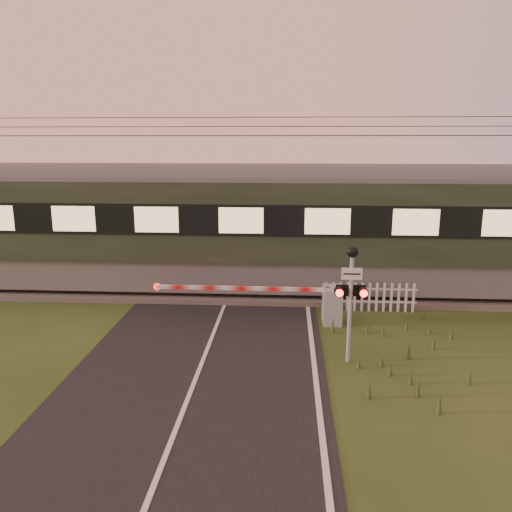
{
  "coord_description": "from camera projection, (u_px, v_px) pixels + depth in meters",
  "views": [
    {
      "loc": [
        2.06,
        -10.79,
        5.35
      ],
      "look_at": [
        1.15,
        3.2,
        2.09
      ],
      "focal_mm": 35.0,
      "sensor_mm": 36.0,
      "label": 1
    }
  ],
  "objects": [
    {
      "name": "picket_fence",
      "position": [
        369.0,
        297.0,
        15.9
      ],
      "size": [
        2.99,
        0.08,
        0.94
      ],
      "color": "silver",
      "rests_on": "ground"
    },
    {
      "name": "boom_gate",
      "position": [
        323.0,
        303.0,
        14.91
      ],
      "size": [
        6.4,
        0.84,
        1.12
      ],
      "color": "gray",
      "rests_on": "ground"
    },
    {
      "name": "track_bed",
      "position": [
        230.0,
        289.0,
        18.13
      ],
      "size": [
        140.0,
        3.4,
        0.39
      ],
      "color": "#47423D",
      "rests_on": "ground"
    },
    {
      "name": "crossing_signal",
      "position": [
        351.0,
        283.0,
        11.91
      ],
      "size": [
        0.75,
        0.33,
        2.93
      ],
      "color": "gray",
      "rests_on": "ground"
    },
    {
      "name": "overhead_wires",
      "position": [
        228.0,
        129.0,
        16.85
      ],
      "size": [
        120.0,
        0.62,
        0.62
      ],
      "color": "black",
      "rests_on": "ground"
    },
    {
      "name": "ground",
      "position": [
        199.0,
        371.0,
        11.83
      ],
      "size": [
        160.0,
        160.0,
        0.0
      ],
      "primitive_type": "plane",
      "color": "#253C17",
      "rests_on": "ground"
    },
    {
      "name": "road",
      "position": [
        198.0,
        376.0,
        11.6
      ],
      "size": [
        6.0,
        140.0,
        0.03
      ],
      "color": "black",
      "rests_on": "ground"
    }
  ]
}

